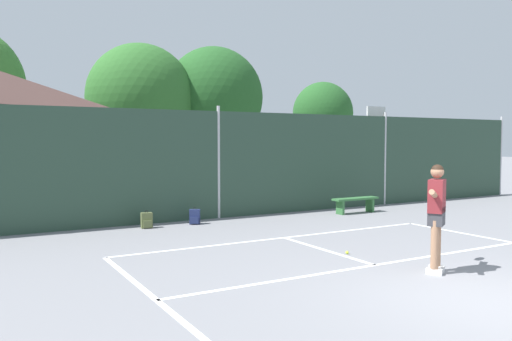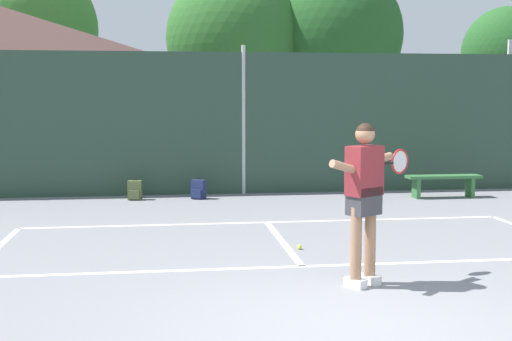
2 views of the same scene
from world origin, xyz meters
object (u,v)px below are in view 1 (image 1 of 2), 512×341
(tennis_player, at_px, (437,208))
(backpack_navy, at_px, (195,217))
(tennis_ball, at_px, (347,252))
(backpack_olive, at_px, (147,221))
(courtside_bench, at_px, (355,202))
(basketball_hoop, at_px, (375,139))

(tennis_player, distance_m, backpack_navy, 7.00)
(tennis_player, distance_m, tennis_ball, 2.19)
(backpack_olive, distance_m, courtside_bench, 6.53)
(courtside_bench, bearing_deg, backpack_olive, 175.13)
(tennis_player, distance_m, courtside_bench, 7.26)
(basketball_hoop, xyz_separation_m, courtside_bench, (-3.08, -2.47, -1.95))
(tennis_player, xyz_separation_m, backpack_olive, (-2.88, 6.80, -0.92))
(tennis_ball, bearing_deg, basketball_hoop, 44.10)
(tennis_ball, distance_m, backpack_olive, 5.54)
(tennis_ball, xyz_separation_m, backpack_olive, (-2.51, 4.93, 0.16))
(basketball_hoop, relative_size, backpack_navy, 7.67)
(courtside_bench, bearing_deg, backpack_navy, 174.28)
(backpack_navy, bearing_deg, courtside_bench, -5.72)
(backpack_olive, bearing_deg, tennis_ball, -62.98)
(basketball_hoop, height_order, tennis_ball, basketball_hoop)
(tennis_player, bearing_deg, backpack_navy, 103.01)
(basketball_hoop, bearing_deg, courtside_bench, -141.24)
(basketball_hoop, relative_size, backpack_olive, 7.67)
(tennis_ball, relative_size, courtside_bench, 0.04)
(tennis_player, relative_size, tennis_ball, 28.10)
(basketball_hoop, relative_size, courtside_bench, 2.22)
(backpack_olive, height_order, courtside_bench, courtside_bench)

